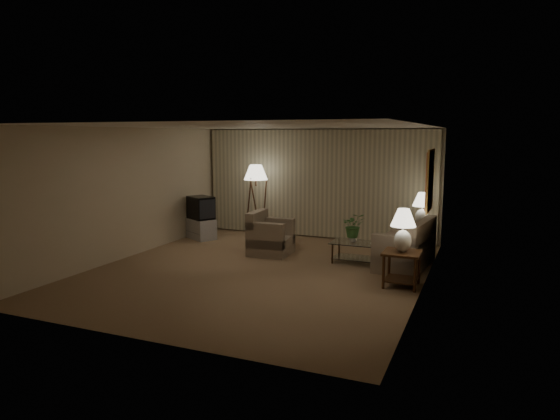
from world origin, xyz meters
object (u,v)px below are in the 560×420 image
(side_table_near, at_px, (402,262))
(floor_lamp, at_px, (256,200))
(table_lamp_near, at_px, (403,226))
(table_lamp_far, at_px, (422,206))
(armchair, at_px, (271,237))
(sofa, at_px, (405,248))
(vase, at_px, (353,238))
(coffee_table, at_px, (360,250))
(ottoman, at_px, (280,236))
(side_table_far, at_px, (421,235))
(crt_tv, at_px, (201,208))
(tv_cabinet, at_px, (201,229))

(side_table_near, distance_m, floor_lamp, 4.91)
(table_lamp_near, height_order, table_lamp_far, table_lamp_near)
(table_lamp_near, distance_m, floor_lamp, 4.88)
(armchair, xyz_separation_m, floor_lamp, (-1.06, 1.50, 0.59))
(sofa, xyz_separation_m, armchair, (-2.81, -0.09, -0.00))
(vase, bearing_deg, table_lamp_near, -47.19)
(coffee_table, bearing_deg, ottoman, 155.75)
(coffee_table, relative_size, ottoman, 1.83)
(armchair, height_order, floor_lamp, floor_lamp)
(table_lamp_far, xyz_separation_m, coffee_table, (-1.01, -1.35, -0.75))
(side_table_far, height_order, table_lamp_far, table_lamp_far)
(armchair, height_order, ottoman, armchair)
(armchair, relative_size, table_lamp_near, 1.30)
(armchair, bearing_deg, table_lamp_near, -115.98)
(side_table_far, distance_m, table_lamp_near, 2.68)
(side_table_far, bearing_deg, sofa, -96.84)
(table_lamp_far, distance_m, floor_lamp, 4.03)
(side_table_far, relative_size, crt_tv, 0.76)
(table_lamp_far, bearing_deg, floor_lamp, 177.74)
(side_table_far, xyz_separation_m, ottoman, (-3.15, -0.38, -0.18))
(table_lamp_near, height_order, ottoman, table_lamp_near)
(coffee_table, distance_m, floor_lamp, 3.44)
(sofa, bearing_deg, vase, -77.59)
(table_lamp_near, distance_m, vase, 1.79)
(table_lamp_far, xyz_separation_m, vase, (-1.16, -1.35, -0.53))
(tv_cabinet, bearing_deg, crt_tv, 0.00)
(side_table_far, distance_m, floor_lamp, 4.07)
(sofa, xyz_separation_m, vase, (-1.01, -0.10, 0.13))
(tv_cabinet, bearing_deg, ottoman, 33.71)
(ottoman, bearing_deg, crt_tv, -176.08)
(armchair, distance_m, side_table_far, 3.25)
(side_table_far, bearing_deg, crt_tv, -174.25)
(crt_tv, bearing_deg, sofa, 21.61)
(armchair, distance_m, table_lamp_far, 3.32)
(sofa, xyz_separation_m, coffee_table, (-0.86, -0.10, -0.09))
(side_table_far, xyz_separation_m, coffee_table, (-1.01, -1.35, -0.12))
(sofa, distance_m, ottoman, 3.13)
(table_lamp_near, bearing_deg, ottoman, 144.90)
(coffee_table, bearing_deg, floor_lamp, 153.43)
(side_table_near, relative_size, coffee_table, 0.53)
(side_table_far, relative_size, tv_cabinet, 0.69)
(floor_lamp, relative_size, ottoman, 2.88)
(tv_cabinet, bearing_deg, table_lamp_far, 35.54)
(armchair, relative_size, vase, 5.82)
(armchair, height_order, side_table_far, armchair)
(ottoman, distance_m, vase, 2.24)
(side_table_far, bearing_deg, vase, -130.62)
(tv_cabinet, bearing_deg, floor_lamp, 59.94)
(coffee_table, bearing_deg, side_table_far, 53.25)
(table_lamp_far, bearing_deg, ottoman, -173.06)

